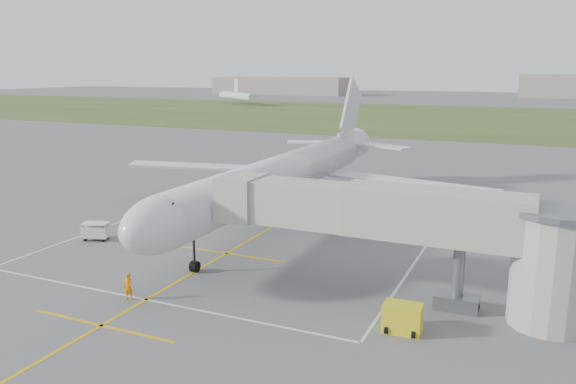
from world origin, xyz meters
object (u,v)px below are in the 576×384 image
at_px(ramp_worker_nose, 128,287).
at_px(airliner, 283,176).
at_px(gpu_unit, 402,318).
at_px(baggage_cart, 96,231).
at_px(jet_bridge, 422,229).
at_px(ramp_worker_wing, 239,210).

bearing_deg(ramp_worker_nose, airliner, 76.18).
xyz_separation_m(gpu_unit, baggage_cart, (-27.64, 6.40, -0.01)).
relative_size(jet_bridge, ramp_worker_nose, 13.72).
distance_m(airliner, jet_bridge, 21.22).
bearing_deg(jet_bridge, ramp_worker_wing, 147.08).
bearing_deg(ramp_worker_nose, ramp_worker_wing, 87.77).
distance_m(gpu_unit, baggage_cart, 28.37).
bearing_deg(airliner, gpu_unit, -49.73).
distance_m(gpu_unit, ramp_worker_nose, 16.90).
bearing_deg(baggage_cart, ramp_worker_wing, 35.33).
height_order(airliner, ramp_worker_nose, airliner).
bearing_deg(ramp_worker_wing, gpu_unit, -178.76).
height_order(jet_bridge, ramp_worker_nose, jet_bridge).
height_order(jet_bridge, gpu_unit, jet_bridge).
distance_m(jet_bridge, ramp_worker_wing, 23.90).
relative_size(jet_bridge, gpu_unit, 10.83).
xyz_separation_m(baggage_cart, ramp_worker_wing, (7.88, 10.68, 0.16)).
bearing_deg(jet_bridge, ramp_worker_nose, -157.60).
height_order(ramp_worker_nose, ramp_worker_wing, ramp_worker_wing).
relative_size(airliner, ramp_worker_nose, 27.40).
bearing_deg(ramp_worker_nose, gpu_unit, -2.12).
relative_size(baggage_cart, ramp_worker_nose, 1.43).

